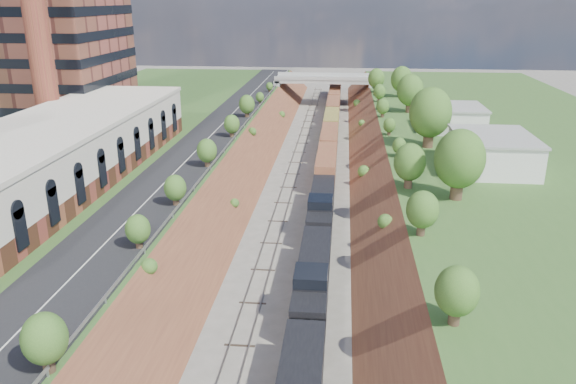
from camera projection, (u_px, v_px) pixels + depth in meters
name	position (u px, v px, depth m)	size (l,w,h in m)	color
platform_left	(89.00, 158.00, 84.03)	(44.00, 180.00, 5.00)	#385D26
platform_right	(545.00, 171.00, 77.91)	(44.00, 180.00, 5.00)	#385D26
embankment_left	(234.00, 179.00, 82.81)	(7.07, 180.00, 7.07)	brown
embankment_right	(384.00, 183.00, 80.77)	(7.07, 180.00, 7.07)	brown
rail_left_track	(290.00, 180.00, 82.00)	(1.58, 180.00, 0.18)	gray
rail_right_track	(326.00, 181.00, 81.52)	(1.58, 180.00, 0.18)	gray
road	(202.00, 145.00, 81.57)	(8.00, 180.00, 0.10)	black
guardrail	(230.00, 142.00, 80.84)	(0.10, 171.00, 0.70)	#99999E
commercial_building	(39.00, 161.00, 60.92)	(14.30, 62.30, 7.00)	brown
smokestack	(33.00, 0.00, 73.17)	(3.20, 3.20, 40.00)	brown
overpass	(324.00, 85.00, 138.46)	(24.50, 8.30, 7.40)	gray
white_building_near	(493.00, 153.00, 69.79)	(9.00, 12.00, 4.00)	silver
white_building_far	(456.00, 119.00, 90.59)	(8.00, 10.00, 3.60)	silver
tree_right_large	(460.00, 159.00, 58.33)	(5.25, 5.25, 7.61)	#473323
tree_left_crest	(122.00, 250.00, 42.97)	(2.45, 2.45, 3.55)	#473323
freight_train	(329.00, 142.00, 94.12)	(2.75, 141.12, 4.55)	black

